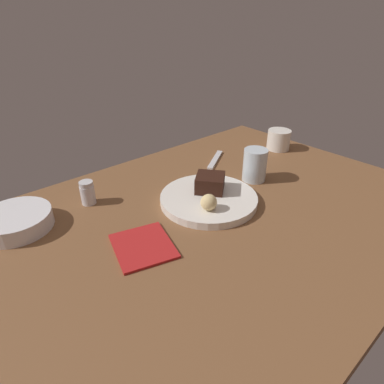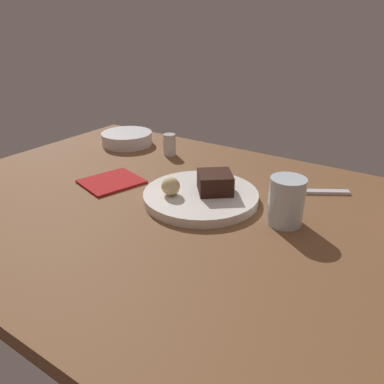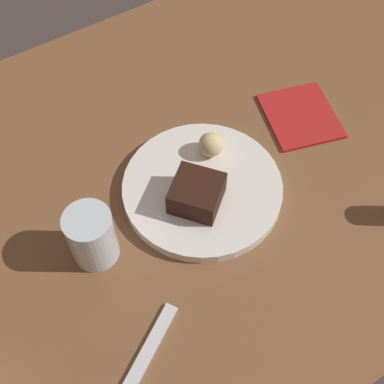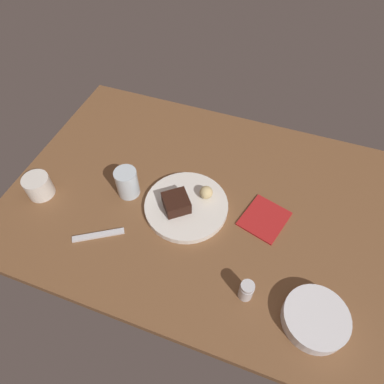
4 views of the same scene
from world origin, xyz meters
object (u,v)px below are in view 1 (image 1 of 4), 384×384
Objects in this scene: water_glass at (255,165)px; folded_napkin at (143,246)px; bread_roll at (210,203)px; salt_shaker at (88,193)px; coffee_cup at (279,140)px; chocolate_cake_slice at (210,183)px; dessert_plate at (209,199)px; dessert_spoon at (215,160)px; side_bowl at (16,221)px.

water_glass is 0.71× the size of folded_napkin.
salt_shaker is (-19.29, 25.93, -0.89)cm from bread_roll.
coffee_cup is 0.60× the size of folded_napkin.
salt_shaker is (-26.44, 18.66, -1.04)cm from chocolate_cake_slice.
coffee_cup reaches higher than folded_napkin.
coffee_cup is at bearing 12.80° from dessert_plate.
bread_roll is 0.27× the size of dessert_spoon.
coffee_cup is (50.24, 15.55, -0.49)cm from bread_roll.
salt_shaker is 70.30cm from coffee_cup.
salt_shaker is at bearing 145.14° from dessert_spoon.
dessert_plate is 46.73cm from coffee_cup.
side_bowl is 1.97× the size of coffee_cup.
water_glass is (43.40, -20.20, 1.68)cm from salt_shaker.
side_bowl is 87.88cm from coffee_cup.
bread_roll is 0.25× the size of side_bowl.
folded_napkin is (0.35, -24.78, -2.84)cm from salt_shaker.
water_glass is 64.57cm from side_bowl.
water_glass is 27.95cm from coffee_cup.
dessert_spoon is (-24.83, 7.73, -3.19)cm from coffee_cup.
salt_shaker is 24.94cm from folded_napkin.
chocolate_cake_slice reaches higher than bread_roll.
chocolate_cake_slice is 0.49× the size of dessert_spoon.
side_bowl is at bearing 145.49° from dessert_spoon.
bread_roll is 24.78cm from water_glass.
water_glass reaches higher than coffee_cup.
chocolate_cake_slice reaches higher than folded_napkin.
dessert_plate is at bearing 47.77° from bread_roll.
dessert_plate is 6.29× the size of bread_roll.
salt_shaker is 0.42× the size of dessert_spoon.
side_bowl is (-44.08, 19.33, -2.19)cm from chocolate_cake_slice.
water_glass is (19.37, 0.51, 3.83)cm from dessert_plate.
folded_napkin is (-26.08, -6.12, -3.88)cm from chocolate_cake_slice.
bread_roll is at bearing -3.47° from folded_napkin.
salt_shaker is at bearing 90.81° from folded_napkin.
water_glass reaches higher than side_bowl.
side_bowl is at bearing 177.83° from salt_shaker.
chocolate_cake_slice is 0.77× the size of water_glass.
dessert_plate is 31.80cm from salt_shaker.
chocolate_cake_slice is 0.55× the size of folded_napkin.
dessert_plate is at bearing 9.75° from folded_napkin.
dessert_spoon is at bearing -3.04° from side_bowl.
dessert_spoon is at bearing 41.25° from chocolate_cake_slice.
water_glass is at bearing -5.19° from chocolate_cake_slice.
bread_roll is 52.59cm from coffee_cup.
chocolate_cake_slice reaches higher than dessert_spoon.
chocolate_cake_slice is at bearing 45.49° from bread_roll.
chocolate_cake_slice reaches higher than dessert_plate.
dessert_plate is at bearing -27.16° from side_bowl.
side_bowl reaches higher than dessert_plate.
salt_shaker is 0.78× the size of coffee_cup.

